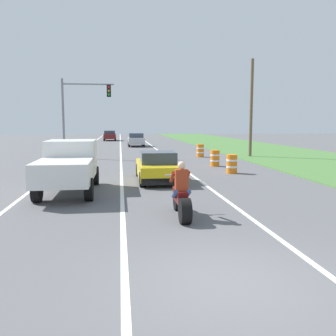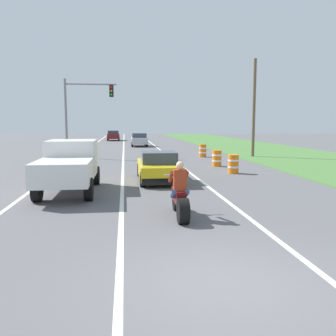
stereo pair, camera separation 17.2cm
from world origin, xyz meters
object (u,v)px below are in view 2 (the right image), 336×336
motorcycle_with_rider (180,198)px  sports_car_yellow (158,167)px  construction_barrel_mid (217,158)px  distant_car_further_ahead (113,135)px  distant_car_far_ahead (139,140)px  construction_barrel_far (203,151)px  construction_barrel_nearest (233,164)px  traffic_light_mast_near (81,106)px  pickup_truck_left_lane_white (69,164)px

motorcycle_with_rider → sports_car_yellow: (0.01, 6.75, 0.04)m
construction_barrel_mid → distant_car_further_ahead: bearing=102.3°
distant_car_far_ahead → construction_barrel_far: bearing=-72.0°
motorcycle_with_rider → distant_car_further_ahead: motorcycle_with_rider is taller
sports_car_yellow → distant_car_further_ahead: (-3.21, 38.87, 0.14)m
construction_barrel_nearest → motorcycle_with_rider: bearing=-115.5°
traffic_light_mast_near → construction_barrel_mid: traffic_light_mast_near is taller
distant_car_far_ahead → distant_car_further_ahead: (-3.31, 13.86, 0.00)m
sports_car_yellow → construction_barrel_mid: (4.11, 5.24, -0.13)m
construction_barrel_far → distant_car_far_ahead: size_ratio=0.25×
distant_car_far_ahead → distant_car_further_ahead: 14.25m
motorcycle_with_rider → distant_car_further_ahead: size_ratio=0.55×
construction_barrel_mid → distant_car_far_ahead: distant_car_far_ahead is taller
traffic_light_mast_near → distant_car_further_ahead: traffic_light_mast_near is taller
distant_car_further_ahead → motorcycle_with_rider: bearing=-86.0°
construction_barrel_far → construction_barrel_mid: bearing=-94.0°
motorcycle_with_rider → distant_car_far_ahead: motorcycle_with_rider is taller
traffic_light_mast_near → distant_car_far_ahead: (4.90, 12.73, -3.18)m
traffic_light_mast_near → sports_car_yellow: bearing=-68.6°
distant_car_further_ahead → construction_barrel_far: bearing=-74.3°
motorcycle_with_rider → traffic_light_mast_near: size_ratio=0.37×
traffic_light_mast_near → construction_barrel_far: traffic_light_mast_near is taller
pickup_truck_left_lane_white → construction_barrel_far: size_ratio=4.80×
traffic_light_mast_near → distant_car_far_ahead: size_ratio=1.50×
construction_barrel_far → distant_car_far_ahead: distant_car_far_ahead is taller
sports_car_yellow → distant_car_far_ahead: bearing=89.8°
pickup_truck_left_lane_white → construction_barrel_far: bearing=59.3°
sports_car_yellow → construction_barrel_mid: size_ratio=4.30×
traffic_light_mast_near → motorcycle_with_rider: bearing=-75.9°
sports_car_yellow → distant_car_further_ahead: 39.01m
motorcycle_with_rider → construction_barrel_far: bearing=75.9°
pickup_truck_left_lane_white → construction_barrel_nearest: 9.06m
sports_car_yellow → construction_barrel_far: (4.53, 11.38, -0.13)m
pickup_truck_left_lane_white → construction_barrel_far: pickup_truck_left_lane_white is taller
sports_car_yellow → construction_barrel_nearest: size_ratio=4.30×
traffic_light_mast_near → distant_car_further_ahead: (1.59, 26.59, -3.18)m
motorcycle_with_rider → pickup_truck_left_lane_white: (-3.66, 4.32, 0.51)m
motorcycle_with_rider → construction_barrel_nearest: (4.20, 8.78, -0.09)m
motorcycle_with_rider → pickup_truck_left_lane_white: size_ratio=0.46×
motorcycle_with_rider → construction_barrel_mid: bearing=71.0°
motorcycle_with_rider → construction_barrel_far: size_ratio=2.21×
motorcycle_with_rider → construction_barrel_mid: (4.12, 11.99, -0.09)m
traffic_light_mast_near → construction_barrel_far: bearing=-5.5°
motorcycle_with_rider → construction_barrel_far: (4.55, 18.13, -0.09)m
traffic_light_mast_near → distant_car_far_ahead: 14.00m
construction_barrel_far → distant_car_further_ahead: (-7.74, 27.49, 0.27)m
construction_barrel_mid → distant_car_further_ahead: size_ratio=0.25×
construction_barrel_mid → distant_car_far_ahead: (-4.01, 19.77, 0.27)m
sports_car_yellow → construction_barrel_nearest: 4.65m
pickup_truck_left_lane_white → traffic_light_mast_near: size_ratio=0.80×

